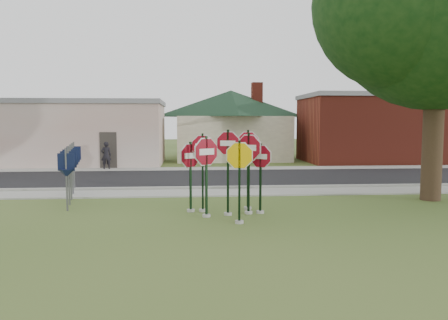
{
  "coord_description": "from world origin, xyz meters",
  "views": [
    {
      "loc": [
        -1.12,
        -11.42,
        2.8
      ],
      "look_at": [
        -0.08,
        2.0,
        1.63
      ],
      "focal_mm": 35.0,
      "sensor_mm": 36.0,
      "label": 1
    }
  ],
  "objects": [
    {
      "name": "building_house",
      "position": [
        2.0,
        22.0,
        3.65
      ],
      "size": [
        11.6,
        11.6,
        6.2
      ],
      "color": "beige",
      "rests_on": "ground"
    },
    {
      "name": "sidewalk_far",
      "position": [
        0.0,
        14.3,
        0.03
      ],
      "size": [
        60.0,
        1.6,
        0.06
      ],
      "primitive_type": "cube",
      "color": "gray",
      "rests_on": "ground"
    },
    {
      "name": "stop_sign_back_right",
      "position": [
        0.71,
        2.32,
        1.63
      ],
      "size": [
        1.0,
        0.24,
        2.65
      ],
      "color": "#9A9890",
      "rests_on": "ground"
    },
    {
      "name": "stop_sign_far_left",
      "position": [
        -1.12,
        2.08,
        1.4
      ],
      "size": [
        0.84,
        0.69,
        2.3
      ],
      "color": "#9A9890",
      "rests_on": "ground"
    },
    {
      "name": "building_brick",
      "position": [
        12.0,
        18.5,
        2.4
      ],
      "size": [
        10.2,
        6.2,
        4.75
      ],
      "color": "maroon",
      "rests_on": "ground"
    },
    {
      "name": "stop_sign_center",
      "position": [
        -0.0,
        1.49,
        1.65
      ],
      "size": [
        0.95,
        0.34,
        2.67
      ],
      "color": "#9A9890",
      "rests_on": "ground"
    },
    {
      "name": "stop_sign_yellow",
      "position": [
        0.22,
        0.4,
        1.46
      ],
      "size": [
        1.02,
        0.24,
        2.4
      ],
      "color": "#9A9890",
      "rests_on": "ground"
    },
    {
      "name": "road",
      "position": [
        0.0,
        10.0,
        0.02
      ],
      "size": [
        60.0,
        7.0,
        0.04
      ],
      "primitive_type": "cube",
      "color": "black",
      "rests_on": "ground"
    },
    {
      "name": "stop_sign_right",
      "position": [
        0.65,
        1.65,
        1.62
      ],
      "size": [
        0.94,
        0.64,
        2.59
      ],
      "color": "#9A9890",
      "rests_on": "ground"
    },
    {
      "name": "ground",
      "position": [
        0.0,
        0.0,
        0.0
      ],
      "size": [
        120.0,
        120.0,
        0.0
      ],
      "primitive_type": "plane",
      "color": "#3F5921",
      "rests_on": "ground"
    },
    {
      "name": "pedestrian",
      "position": [
        -6.03,
        14.43,
        0.86
      ],
      "size": [
        0.66,
        0.52,
        1.59
      ],
      "primitive_type": "imported",
      "rotation": [
        0.0,
        0.0,
        3.4
      ],
      "color": "black",
      "rests_on": "sidewalk_far"
    },
    {
      "name": "curb",
      "position": [
        0.0,
        6.5,
        0.07
      ],
      "size": [
        60.0,
        0.2,
        0.14
      ],
      "primitive_type": "cube",
      "color": "gray",
      "rests_on": "ground"
    },
    {
      "name": "stop_sign_far_right",
      "position": [
        1.02,
        1.69,
        1.35
      ],
      "size": [
        0.8,
        0.61,
        2.25
      ],
      "color": "#9A9890",
      "rests_on": "ground"
    },
    {
      "name": "route_sign_row",
      "position": [
        -5.4,
        4.5,
        1.22
      ],
      "size": [
        1.43,
        4.63,
        2.0
      ],
      "color": "#59595E",
      "rests_on": "ground"
    },
    {
      "name": "stop_sign_back_left",
      "position": [
        -0.74,
        2.07,
        1.55
      ],
      "size": [
        0.97,
        0.24,
        2.54
      ],
      "color": "#9A9890",
      "rests_on": "ground"
    },
    {
      "name": "stop_sign_left",
      "position": [
        -0.65,
        1.29,
        1.56
      ],
      "size": [
        0.95,
        0.67,
        2.51
      ],
      "color": "#9A9890",
      "rests_on": "ground"
    },
    {
      "name": "sidewalk_near",
      "position": [
        0.0,
        5.5,
        0.03
      ],
      "size": [
        60.0,
        1.6,
        0.06
      ],
      "primitive_type": "cube",
      "color": "gray",
      "rests_on": "ground"
    },
    {
      "name": "building_stucco",
      "position": [
        -9.0,
        18.0,
        2.15
      ],
      "size": [
        12.2,
        6.2,
        4.2
      ],
      "color": "beige",
      "rests_on": "ground"
    }
  ]
}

